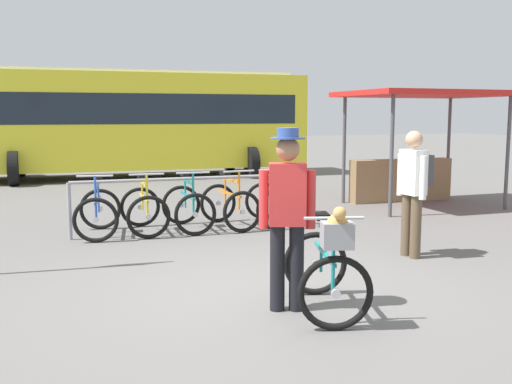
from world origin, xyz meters
name	(u,v)px	position (x,y,z in m)	size (l,w,h in m)	color
ground_plane	(256,293)	(0.00, 0.00, 0.00)	(80.00, 80.00, 0.00)	#605E5B
bike_rack_rail	(197,189)	(0.44, 3.36, 0.68)	(3.90, 0.34, 0.88)	#99999E
racked_bike_blue	(98,212)	(-1.05, 3.65, 0.37)	(0.88, 1.21, 0.97)	black
racked_bike_yellow	(144,209)	(-0.35, 3.60, 0.37)	(0.76, 1.18, 0.98)	black
racked_bike_teal	(188,207)	(0.34, 3.55, 0.37)	(0.74, 1.14, 0.97)	black
racked_bike_orange	(230,205)	(1.04, 3.49, 0.37)	(0.70, 1.14, 0.98)	black
racked_bike_red	(269,203)	(1.74, 3.44, 0.37)	(0.88, 1.22, 0.97)	black
featured_bicycle	(327,264)	(0.32, -0.89, 0.49)	(0.98, 1.26, 1.09)	black
person_with_featured_bike	(287,212)	(0.05, -0.61, 0.95)	(0.49, 0.32, 1.72)	black
pedestrian_with_backpack	(414,185)	(2.50, 0.64, 0.94)	(0.34, 0.53, 1.64)	brown
bus_distant	(134,118)	(1.27, 11.97, 1.74)	(10.20, 4.04, 3.08)	yellow
market_stall	(414,137)	(5.44, 4.39, 1.39)	(3.25, 2.51, 2.30)	#4C4C51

